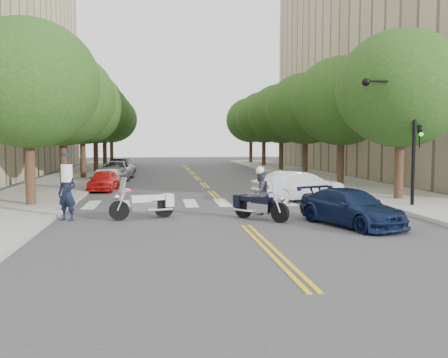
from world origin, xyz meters
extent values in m
plane|color=#38383A|center=(0.00, 0.00, 0.00)|extent=(140.00, 140.00, 0.00)
cube|color=#9E9991|center=(-9.50, 22.00, 0.07)|extent=(5.00, 60.00, 0.15)
cube|color=#9E9991|center=(9.50, 22.00, 0.07)|extent=(5.00, 60.00, 0.15)
cylinder|color=#382316|center=(-8.80, 6.00, 1.66)|extent=(0.44, 0.44, 3.32)
ellipsoid|color=#203E11|center=(-8.80, 6.00, 5.56)|extent=(6.40, 6.40, 5.76)
cylinder|color=#382316|center=(-8.80, 14.00, 1.66)|extent=(0.44, 0.44, 3.32)
ellipsoid|color=#203E11|center=(-8.80, 14.00, 5.56)|extent=(6.40, 6.40, 5.76)
cylinder|color=#382316|center=(-8.80, 22.00, 1.66)|extent=(0.44, 0.44, 3.32)
ellipsoid|color=#203E11|center=(-8.80, 22.00, 5.56)|extent=(6.40, 6.40, 5.76)
cylinder|color=#382316|center=(-8.80, 30.00, 1.66)|extent=(0.44, 0.44, 3.32)
ellipsoid|color=#203E11|center=(-8.80, 30.00, 5.56)|extent=(6.40, 6.40, 5.76)
cylinder|color=#382316|center=(-8.80, 38.00, 1.66)|extent=(0.44, 0.44, 3.32)
ellipsoid|color=#203E11|center=(-8.80, 38.00, 5.56)|extent=(6.40, 6.40, 5.76)
cylinder|color=#382316|center=(-8.80, 46.00, 1.66)|extent=(0.44, 0.44, 3.32)
ellipsoid|color=#203E11|center=(-8.80, 46.00, 5.56)|extent=(6.40, 6.40, 5.76)
cylinder|color=#382316|center=(8.80, 6.00, 1.66)|extent=(0.44, 0.44, 3.32)
ellipsoid|color=#203E11|center=(8.80, 6.00, 5.56)|extent=(6.40, 6.40, 5.76)
cylinder|color=#382316|center=(8.80, 14.00, 1.66)|extent=(0.44, 0.44, 3.32)
ellipsoid|color=#203E11|center=(8.80, 14.00, 5.56)|extent=(6.40, 6.40, 5.76)
cylinder|color=#382316|center=(8.80, 22.00, 1.66)|extent=(0.44, 0.44, 3.32)
ellipsoid|color=#203E11|center=(8.80, 22.00, 5.56)|extent=(6.40, 6.40, 5.76)
cylinder|color=#382316|center=(8.80, 30.00, 1.66)|extent=(0.44, 0.44, 3.32)
ellipsoid|color=#203E11|center=(8.80, 30.00, 5.56)|extent=(6.40, 6.40, 5.76)
cylinder|color=#382316|center=(8.80, 38.00, 1.66)|extent=(0.44, 0.44, 3.32)
ellipsoid|color=#203E11|center=(8.80, 38.00, 5.56)|extent=(6.40, 6.40, 5.76)
cylinder|color=#382316|center=(8.80, 46.00, 1.66)|extent=(0.44, 0.44, 3.32)
ellipsoid|color=#203E11|center=(8.80, 46.00, 5.56)|extent=(6.40, 6.40, 5.76)
cylinder|color=black|center=(8.20, 3.50, 3.00)|extent=(0.16, 0.16, 6.00)
cylinder|color=black|center=(7.00, 3.50, 5.60)|extent=(2.40, 0.10, 0.10)
sphere|color=black|center=(5.90, 3.50, 5.55)|extent=(0.36, 0.36, 0.36)
imported|color=black|center=(8.45, 3.50, 3.20)|extent=(0.16, 0.20, 1.00)
sphere|color=#0CCC26|center=(8.45, 3.35, 3.30)|extent=(0.18, 0.18, 0.18)
cylinder|color=black|center=(1.37, 0.44, 0.38)|extent=(0.60, 0.67, 0.75)
cylinder|color=black|center=(0.23, 1.80, 0.38)|extent=(0.64, 0.70, 0.75)
cube|color=silver|center=(0.77, 1.16, 0.50)|extent=(0.91, 0.99, 0.35)
cube|color=black|center=(0.84, 1.08, 0.77)|extent=(0.80, 0.85, 0.24)
cube|color=black|center=(0.45, 1.54, 0.80)|extent=(0.73, 0.75, 0.18)
cube|color=black|center=(0.13, 1.92, 0.66)|extent=(0.59, 0.57, 0.50)
cube|color=#8C99A5|center=(1.28, 0.55, 1.33)|extent=(0.53, 0.49, 0.60)
cube|color=red|center=(1.26, 0.78, 1.13)|extent=(0.16, 0.16, 0.09)
cube|color=#0C26E5|center=(1.06, 0.61, 1.13)|extent=(0.16, 0.16, 0.09)
imported|color=#474C56|center=(0.77, 1.16, 1.07)|extent=(1.07, 1.05, 1.74)
sphere|color=silver|center=(0.77, 1.16, 1.89)|extent=(0.33, 0.33, 0.33)
cylinder|color=black|center=(-4.56, 1.74, 0.38)|extent=(0.77, 0.39, 0.76)
cylinder|color=black|center=(-2.86, 2.32, 0.38)|extent=(0.79, 0.44, 0.76)
cube|color=silver|center=(-3.65, 2.05, 0.50)|extent=(1.07, 0.67, 0.36)
cube|color=silver|center=(-3.76, 2.01, 0.78)|extent=(0.87, 0.64, 0.25)
cube|color=silver|center=(-3.18, 2.21, 0.81)|extent=(0.73, 0.62, 0.18)
cube|color=silver|center=(-2.70, 2.37, 0.67)|extent=(0.48, 0.58, 0.50)
cube|color=#8C99A5|center=(-4.42, 1.79, 1.34)|extent=(0.34, 0.59, 0.61)
cube|color=red|center=(-4.19, 1.72, 1.14)|extent=(0.14, 0.14, 0.09)
cube|color=#0C26E5|center=(-4.28, 1.97, 1.14)|extent=(0.14, 0.14, 0.09)
imported|color=black|center=(-6.50, 2.00, 1.02)|extent=(0.88, 0.75, 2.05)
imported|color=silver|center=(3.80, 6.44, 0.76)|extent=(4.87, 2.94, 1.52)
imported|color=#0E193A|center=(3.73, -0.50, 0.65)|extent=(3.24, 4.82, 1.30)
imported|color=red|center=(-6.30, 13.00, 0.63)|extent=(1.82, 3.82, 1.26)
imported|color=silver|center=(-6.30, 14.50, 0.59)|extent=(1.49, 3.66, 1.18)
imported|color=silver|center=(-6.30, 21.37, 0.72)|extent=(2.71, 5.29, 1.43)
imported|color=black|center=(-6.30, 25.23, 0.71)|extent=(2.32, 5.04, 1.43)
imported|color=#9B9A9F|center=(-5.87, 29.50, 0.61)|extent=(1.46, 3.57, 1.21)
camera|label=1|loc=(-3.07, -17.37, 3.07)|focal=40.00mm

